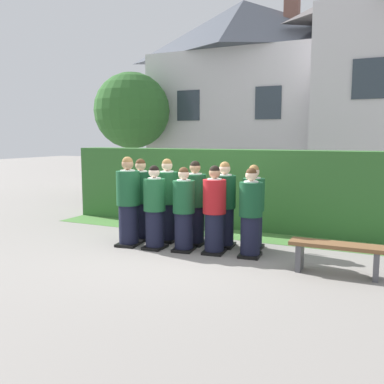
{
  "coord_description": "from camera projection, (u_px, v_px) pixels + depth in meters",
  "views": [
    {
      "loc": [
        3.37,
        -6.83,
        2.06
      ],
      "look_at": [
        0.0,
        0.27,
        1.05
      ],
      "focal_mm": 40.05,
      "sensor_mm": 36.0,
      "label": 1
    }
  ],
  "objects": [
    {
      "name": "ground_plane",
      "position": [
        186.0,
        251.0,
        7.82
      ],
      "size": [
        60.0,
        60.0,
        0.0
      ],
      "primitive_type": "plane",
      "color": "gray"
    },
    {
      "name": "student_front_row_0",
      "position": [
        128.0,
        203.0,
        8.12
      ],
      "size": [
        0.45,
        0.56,
        1.7
      ],
      "color": "black",
      "rests_on": "ground"
    },
    {
      "name": "student_front_row_1",
      "position": [
        155.0,
        209.0,
        7.89
      ],
      "size": [
        0.4,
        0.49,
        1.55
      ],
      "color": "black",
      "rests_on": "ground"
    },
    {
      "name": "student_front_row_2",
      "position": [
        184.0,
        211.0,
        7.73
      ],
      "size": [
        0.41,
        0.48,
        1.53
      ],
      "color": "black",
      "rests_on": "ground"
    },
    {
      "name": "student_in_red_blazer",
      "position": [
        214.0,
        212.0,
        7.56
      ],
      "size": [
        0.41,
        0.52,
        1.57
      ],
      "color": "black",
      "rests_on": "ground"
    },
    {
      "name": "student_front_row_4",
      "position": [
        251.0,
        215.0,
        7.35
      ],
      "size": [
        0.4,
        0.47,
        1.55
      ],
      "color": "black",
      "rests_on": "ground"
    },
    {
      "name": "student_rear_row_0",
      "position": [
        141.0,
        201.0,
        8.59
      ],
      "size": [
        0.43,
        0.5,
        1.64
      ],
      "color": "black",
      "rests_on": "ground"
    },
    {
      "name": "student_rear_row_1",
      "position": [
        167.0,
        202.0,
        8.45
      ],
      "size": [
        0.43,
        0.52,
        1.64
      ],
      "color": "black",
      "rests_on": "ground"
    },
    {
      "name": "student_rear_row_2",
      "position": [
        195.0,
        205.0,
        8.2
      ],
      "size": [
        0.42,
        0.52,
        1.62
      ],
      "color": "black",
      "rests_on": "ground"
    },
    {
      "name": "student_rear_row_3",
      "position": [
        224.0,
        207.0,
        8.02
      ],
      "size": [
        0.42,
        0.53,
        1.61
      ],
      "color": "black",
      "rests_on": "ground"
    },
    {
      "name": "student_rear_row_4",
      "position": [
        253.0,
        209.0,
        7.88
      ],
      "size": [
        0.41,
        0.5,
        1.56
      ],
      "color": "black",
      "rests_on": "ground"
    },
    {
      "name": "hedge",
      "position": [
        231.0,
        188.0,
        9.85
      ],
      "size": [
        8.11,
        0.7,
        1.78
      ],
      "color": "#33662D",
      "rests_on": "ground"
    },
    {
      "name": "school_building_main",
      "position": [
        242.0,
        95.0,
        16.57
      ],
      "size": [
        7.09,
        3.56,
        7.19
      ],
      "color": "silver",
      "rests_on": "ground"
    },
    {
      "name": "oak_tree_left",
      "position": [
        132.0,
        111.0,
        15.64
      ],
      "size": [
        2.76,
        2.76,
        4.4
      ],
      "color": "brown",
      "rests_on": "ground"
    },
    {
      "name": "wooden_bench",
      "position": [
        337.0,
        252.0,
        6.42
      ],
      "size": [
        1.4,
        0.38,
        0.48
      ],
      "color": "brown",
      "rests_on": "ground"
    },
    {
      "name": "lawn_strip",
      "position": [
        218.0,
        233.0,
        9.25
      ],
      "size": [
        8.11,
        0.9,
        0.01
      ],
      "primitive_type": "cube",
      "color": "#477A38",
      "rests_on": "ground"
    }
  ]
}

